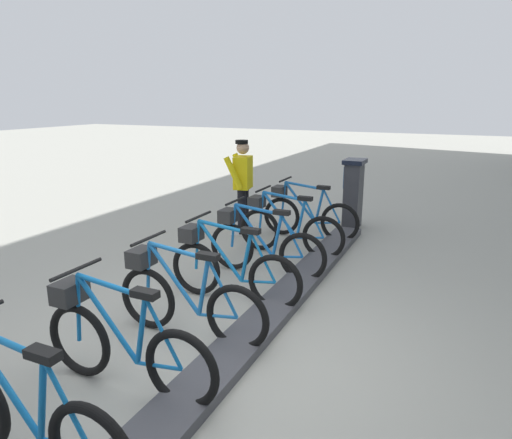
# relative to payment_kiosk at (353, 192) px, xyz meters

# --- Properties ---
(ground_plane) EXTENTS (60.00, 60.00, 0.00)m
(ground_plane) POSITION_rel_payment_kiosk_xyz_m (-0.05, 5.07, -0.67)
(ground_plane) COLOR #A8A79B
(dock_rail_base) EXTENTS (0.44, 9.33, 0.10)m
(dock_rail_base) POSITION_rel_payment_kiosk_xyz_m (-0.05, 5.07, -0.62)
(dock_rail_base) COLOR #47474C
(dock_rail_base) RESTS_ON ground
(payment_kiosk) EXTENTS (0.36, 0.52, 1.28)m
(payment_kiosk) POSITION_rel_payment_kiosk_xyz_m (0.00, 0.00, 0.00)
(payment_kiosk) COLOR #38383D
(payment_kiosk) RESTS_ON ground
(bike_docked_0) EXTENTS (1.72, 0.54, 1.02)m
(bike_docked_0) POSITION_rel_payment_kiosk_xyz_m (0.57, 1.00, -0.24)
(bike_docked_0) COLOR black
(bike_docked_0) RESTS_ON ground
(bike_docked_1) EXTENTS (1.72, 0.54, 1.02)m
(bike_docked_1) POSITION_rel_payment_kiosk_xyz_m (0.57, 1.95, -0.24)
(bike_docked_1) COLOR black
(bike_docked_1) RESTS_ON ground
(bike_docked_2) EXTENTS (1.72, 0.54, 1.02)m
(bike_docked_2) POSITION_rel_payment_kiosk_xyz_m (0.57, 2.90, -0.24)
(bike_docked_2) COLOR black
(bike_docked_2) RESTS_ON ground
(bike_docked_3) EXTENTS (1.72, 0.54, 1.02)m
(bike_docked_3) POSITION_rel_payment_kiosk_xyz_m (0.57, 3.85, -0.24)
(bike_docked_3) COLOR black
(bike_docked_3) RESTS_ON ground
(bike_docked_4) EXTENTS (1.72, 0.54, 1.02)m
(bike_docked_4) POSITION_rel_payment_kiosk_xyz_m (0.57, 4.80, -0.24)
(bike_docked_4) COLOR black
(bike_docked_4) RESTS_ON ground
(bike_docked_5) EXTENTS (1.72, 0.54, 1.02)m
(bike_docked_5) POSITION_rel_payment_kiosk_xyz_m (0.57, 5.75, -0.24)
(bike_docked_5) COLOR black
(bike_docked_5) RESTS_ON ground
(bike_docked_6) EXTENTS (1.72, 0.54, 1.02)m
(bike_docked_6) POSITION_rel_payment_kiosk_xyz_m (0.57, 6.69, -0.24)
(bike_docked_6) COLOR black
(bike_docked_6) RESTS_ON ground
(worker_near_rack) EXTENTS (0.50, 0.67, 1.66)m
(worker_near_rack) POSITION_rel_payment_kiosk_xyz_m (1.69, 1.21, 0.24)
(worker_near_rack) COLOR white
(worker_near_rack) RESTS_ON ground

